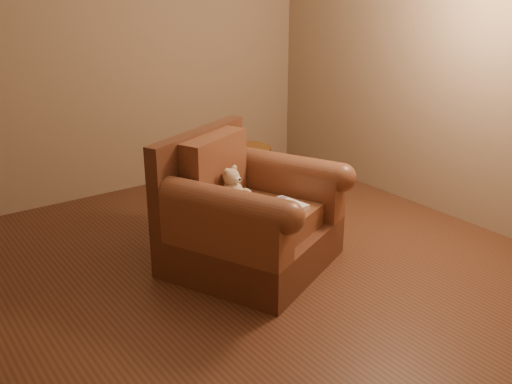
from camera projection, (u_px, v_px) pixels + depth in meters
floor at (242, 268)px, 4.04m from camera, size 4.00×4.00×0.00m
room at (240, 15)px, 3.44m from camera, size 4.02×4.02×2.71m
armchair at (246, 217)px, 3.99m from camera, size 1.34×1.31×0.93m
teddy_bear at (234, 190)px, 3.95m from camera, size 0.20×0.23×0.28m
guidebook at (274, 210)px, 3.83m from camera, size 0.47×0.32×0.04m
side_table at (246, 178)px, 4.88m from camera, size 0.42×0.42×0.59m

